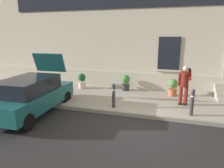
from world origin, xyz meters
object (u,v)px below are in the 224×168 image
object	(u,v)px
hatchback_car_teal	(31,95)
planter_terracotta	(173,87)
bollard_near_person	(192,101)
planter_cream	(82,80)
bollard_far_left	(114,95)
person_on_phone	(184,83)
planter_charcoal	(126,82)

from	to	relation	value
hatchback_car_teal	planter_terracotta	bearing A→B (deg)	34.00
bollard_near_person	planter_cream	size ratio (longest dim) A/B	1.22
hatchback_car_teal	bollard_far_left	size ratio (longest dim) A/B	3.95
bollard_far_left	planter_terracotta	xyz separation A→B (m)	(2.39, 2.47, -0.11)
bollard_near_person	planter_cream	bearing A→B (deg)	156.09
hatchback_car_teal	bollard_near_person	size ratio (longest dim) A/B	3.95
bollard_near_person	bollard_far_left	bearing A→B (deg)	180.00
bollard_near_person	planter_terracotta	size ratio (longest dim) A/B	1.22
bollard_far_left	planter_terracotta	world-z (taller)	bollard_far_left
planter_terracotta	planter_cream	bearing A→B (deg)	179.47
person_on_phone	planter_cream	size ratio (longest dim) A/B	2.03
bollard_far_left	planter_charcoal	distance (m)	2.79
planter_charcoal	planter_terracotta	world-z (taller)	same
hatchback_car_teal	planter_terracotta	distance (m)	6.62
bollard_near_person	planter_charcoal	distance (m)	4.23
hatchback_car_teal	person_on_phone	size ratio (longest dim) A/B	2.36
bollard_near_person	bollard_far_left	distance (m)	3.07
person_on_phone	planter_charcoal	xyz separation A→B (m)	(-2.92, 1.67, -0.54)
bollard_near_person	person_on_phone	world-z (taller)	person_on_phone
bollard_far_left	planter_cream	distance (m)	3.63
planter_terracotta	person_on_phone	bearing A→B (deg)	-72.61
bollard_near_person	planter_charcoal	world-z (taller)	bollard_near_person
bollard_near_person	person_on_phone	distance (m)	1.22
bollard_near_person	planter_charcoal	size ratio (longest dim) A/B	1.22
planter_charcoal	planter_cream	bearing A→B (deg)	-173.93
hatchback_car_teal	planter_cream	bearing A→B (deg)	82.50
bollard_far_left	bollard_near_person	bearing A→B (deg)	0.00
bollard_near_person	planter_cream	distance (m)	6.22
hatchback_car_teal	bollard_near_person	bearing A→B (deg)	11.26
planter_cream	person_on_phone	bearing A→B (deg)	-14.55
planter_terracotta	planter_charcoal	bearing A→B (deg)	172.89
bollard_far_left	person_on_phone	world-z (taller)	person_on_phone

